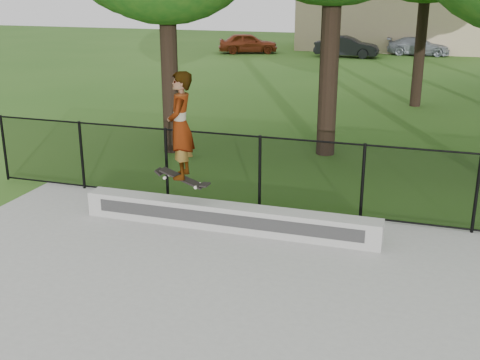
{
  "coord_description": "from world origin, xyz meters",
  "views": [
    {
      "loc": [
        1.09,
        -4.93,
        4.37
      ],
      "look_at": [
        -1.86,
        4.2,
        1.2
      ],
      "focal_mm": 45.0,
      "sensor_mm": 36.0,
      "label": 1
    }
  ],
  "objects": [
    {
      "name": "chainlink_fence",
      "position": [
        0.0,
        5.9,
        0.81
      ],
      "size": [
        16.06,
        0.06,
        1.5
      ],
      "color": "black",
      "rests_on": "concrete_slab"
    },
    {
      "name": "car_a",
      "position": [
        -10.52,
        32.72,
        0.64
      ],
      "size": [
        4.04,
        2.78,
        1.28
      ],
      "primitive_type": "imported",
      "rotation": [
        0.0,
        0.0,
        1.94
      ],
      "color": "maroon",
      "rests_on": "ground"
    },
    {
      "name": "distant_building",
      "position": [
        -2.0,
        38.0,
        2.16
      ],
      "size": [
        12.4,
        6.4,
        4.3
      ],
      "color": "tan",
      "rests_on": "ground"
    },
    {
      "name": "car_b",
      "position": [
        -4.17,
        32.44,
        0.63
      ],
      "size": [
        3.47,
        1.38,
        1.26
      ],
      "primitive_type": "imported",
      "rotation": [
        0.0,
        0.0,
        1.56
      ],
      "color": "black",
      "rests_on": "ground"
    },
    {
      "name": "skater_airborne",
      "position": [
        -3.1,
        4.61,
        1.93
      ],
      "size": [
        0.8,
        0.78,
        2.12
      ],
      "color": "black",
      "rests_on": "ground"
    },
    {
      "name": "grind_ledge",
      "position": [
        -2.26,
        4.7,
        0.29
      ],
      "size": [
        5.55,
        0.4,
        0.46
      ],
      "primitive_type": "cube",
      "color": "#ADACA8",
      "rests_on": "concrete_slab"
    },
    {
      "name": "car_c",
      "position": [
        -0.04,
        34.87,
        0.55
      ],
      "size": [
        3.52,
        1.61,
        1.1
      ],
      "primitive_type": "imported",
      "rotation": [
        0.0,
        0.0,
        1.55
      ],
      "color": "gray",
      "rests_on": "ground"
    }
  ]
}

